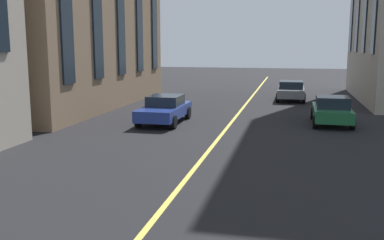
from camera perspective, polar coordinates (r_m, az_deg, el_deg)
lane_centre_line at (r=15.01m, az=1.04°, el=-5.37°), size 80.00×0.16×0.01m
car_grey_oncoming at (r=31.97m, az=12.64°, el=3.75°), size 4.40×1.95×1.37m
car_blue_near at (r=22.28m, az=-3.54°, el=1.44°), size 4.40×1.95×1.37m
car_green_trailing at (r=22.86m, az=17.58°, el=1.20°), size 3.90×1.89×1.40m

